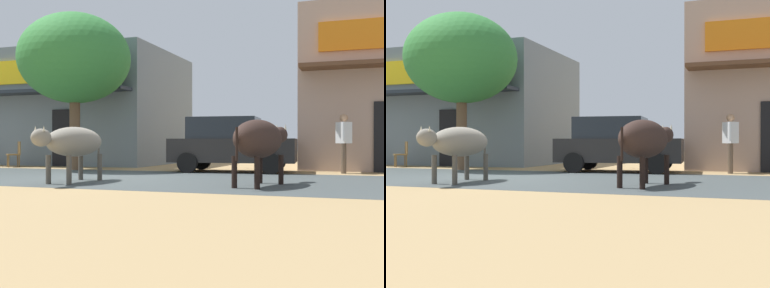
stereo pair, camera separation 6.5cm
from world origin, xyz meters
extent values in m
plane|color=#A48557|center=(0.00, 0.00, 0.00)|extent=(80.00, 80.00, 0.00)
cube|color=#3F4646|center=(0.00, 0.00, 0.00)|extent=(72.00, 5.69, 0.00)
cube|color=slate|center=(-5.86, 7.38, 2.29)|extent=(9.00, 5.85, 4.57)
cube|color=yellow|center=(-5.86, 4.39, 3.57)|extent=(7.20, 0.10, 0.90)
cube|color=#262D38|center=(-5.86, 4.00, 2.74)|extent=(8.64, 0.90, 0.12)
cube|color=black|center=(-4.27, 4.42, 1.05)|extent=(1.10, 0.06, 2.10)
cylinder|color=brown|center=(-2.74, 2.68, 1.22)|extent=(0.33, 0.33, 2.44)
ellipsoid|color=#307A36|center=(-2.74, 2.68, 3.61)|extent=(3.62, 3.62, 2.90)
cube|color=black|center=(2.39, 3.34, 0.65)|extent=(3.83, 2.10, 0.70)
cube|color=#1E2328|center=(2.11, 3.31, 1.32)|extent=(2.16, 1.82, 0.64)
cylinder|color=black|center=(3.51, 4.33, 0.30)|extent=(0.61, 0.23, 0.60)
cylinder|color=black|center=(3.66, 2.53, 0.30)|extent=(0.61, 0.23, 0.60)
cylinder|color=black|center=(1.12, 4.14, 0.30)|extent=(0.61, 0.23, 0.60)
cylinder|color=black|center=(1.26, 2.34, 0.30)|extent=(0.61, 0.23, 0.60)
ellipsoid|color=gray|center=(-0.02, -1.52, 0.91)|extent=(0.74, 1.94, 0.66)
ellipsoid|color=gray|center=(-0.02, -2.74, 0.99)|extent=(0.28, 0.56, 0.36)
cone|color=beige|center=(0.08, -2.79, 1.17)|extent=(0.06, 0.06, 0.12)
cone|color=beige|center=(-0.12, -2.79, 1.17)|extent=(0.06, 0.06, 0.12)
cylinder|color=#4A463E|center=(0.24, -2.15, 0.31)|extent=(0.11, 0.11, 0.63)
cylinder|color=#4A463E|center=(-0.28, -2.15, 0.31)|extent=(0.11, 0.11, 0.63)
cylinder|color=#4A463E|center=(0.24, -0.89, 0.31)|extent=(0.11, 0.11, 0.63)
cylinder|color=#4A463E|center=(-0.27, -0.89, 0.31)|extent=(0.11, 0.11, 0.63)
cylinder|color=#4A463E|center=(-0.02, -0.50, 0.81)|extent=(0.05, 0.05, 0.53)
ellipsoid|color=#30211C|center=(4.06, -1.15, 0.96)|extent=(1.07, 2.04, 0.78)
ellipsoid|color=#30211C|center=(4.31, 0.04, 1.06)|extent=(0.39, 0.61, 0.36)
cone|color=beige|center=(4.22, 0.11, 1.24)|extent=(0.06, 0.06, 0.12)
cone|color=beige|center=(4.42, 0.07, 1.24)|extent=(0.06, 0.06, 0.12)
cylinder|color=black|center=(3.95, -0.49, 0.32)|extent=(0.11, 0.11, 0.63)
cylinder|color=black|center=(4.42, -0.58, 0.32)|extent=(0.11, 0.11, 0.63)
cylinder|color=black|center=(3.70, -1.72, 0.32)|extent=(0.11, 0.11, 0.63)
cylinder|color=black|center=(4.16, -1.82, 0.32)|extent=(0.11, 0.11, 0.63)
cylinder|color=black|center=(3.85, -2.15, 0.86)|extent=(0.05, 0.05, 0.63)
cylinder|color=brown|center=(5.56, 3.76, 0.43)|extent=(0.14, 0.14, 0.86)
cylinder|color=brown|center=(5.56, 3.58, 0.43)|extent=(0.14, 0.14, 0.86)
cube|color=silver|center=(5.56, 3.67, 1.17)|extent=(0.46, 0.47, 0.61)
sphere|color=tan|center=(5.56, 3.67, 1.59)|extent=(0.23, 0.23, 0.23)
cylinder|color=silver|center=(5.56, 3.93, 1.20)|extent=(0.09, 0.09, 0.55)
cylinder|color=silver|center=(5.56, 3.41, 1.20)|extent=(0.09, 0.09, 0.55)
cube|color=brown|center=(-5.81, 3.46, 0.45)|extent=(0.62, 0.62, 0.05)
cube|color=brown|center=(-5.67, 3.60, 0.70)|extent=(0.35, 0.33, 0.44)
cylinder|color=brown|center=(-5.79, 3.21, 0.21)|extent=(0.04, 0.04, 0.43)
cylinder|color=brown|center=(-6.05, 3.44, 0.21)|extent=(0.04, 0.04, 0.43)
cylinder|color=brown|center=(-5.56, 3.47, 0.21)|extent=(0.04, 0.04, 0.43)
cylinder|color=brown|center=(-5.82, 3.71, 0.21)|extent=(0.04, 0.04, 0.43)
camera|label=1|loc=(6.02, -10.90, 0.90)|focal=45.42mm
camera|label=2|loc=(6.09, -10.88, 0.90)|focal=45.42mm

